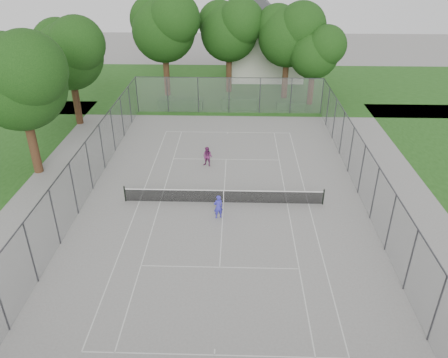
{
  "coord_description": "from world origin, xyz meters",
  "views": [
    {
      "loc": [
        0.76,
        -24.08,
        14.85
      ],
      "look_at": [
        0.0,
        1.0,
        1.2
      ],
      "focal_mm": 35.0,
      "sensor_mm": 36.0,
      "label": 1
    }
  ],
  "objects_px": {
    "girl_player": "(218,207)",
    "woman_player": "(208,157)",
    "house": "(267,41)",
    "tennis_net": "(224,196)"
  },
  "relations": [
    {
      "from": "house",
      "to": "woman_player",
      "type": "relative_size",
      "value": 7.07
    },
    {
      "from": "tennis_net",
      "to": "girl_player",
      "type": "xyz_separation_m",
      "value": [
        -0.26,
        -1.74,
        0.27
      ]
    },
    {
      "from": "house",
      "to": "girl_player",
      "type": "relative_size",
      "value": 6.95
    },
    {
      "from": "girl_player",
      "to": "woman_player",
      "type": "relative_size",
      "value": 1.02
    },
    {
      "from": "girl_player",
      "to": "house",
      "type": "bearing_deg",
      "value": -118.02
    },
    {
      "from": "tennis_net",
      "to": "house",
      "type": "distance_m",
      "value": 30.73
    },
    {
      "from": "house",
      "to": "woman_player",
      "type": "xyz_separation_m",
      "value": [
        -5.62,
        -24.94,
        -3.59
      ]
    },
    {
      "from": "tennis_net",
      "to": "house",
      "type": "bearing_deg",
      "value": 81.97
    },
    {
      "from": "tennis_net",
      "to": "house",
      "type": "height_order",
      "value": "house"
    },
    {
      "from": "tennis_net",
      "to": "woman_player",
      "type": "height_order",
      "value": "woman_player"
    }
  ]
}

